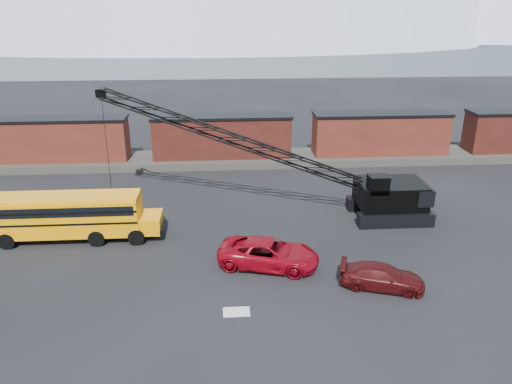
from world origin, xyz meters
TOP-DOWN VIEW (x-y plane):
  - ground at (0.00, 0.00)m, footprint 160.00×160.00m
  - gravel_berm at (0.00, 22.00)m, footprint 120.00×5.00m
  - boxcar_west_near at (-16.00, 22.00)m, footprint 13.70×3.10m
  - boxcar_mid at (0.00, 22.00)m, footprint 13.70×3.10m
  - boxcar_east_near at (16.00, 22.00)m, footprint 13.70×3.10m
  - snow_patch at (0.50, -4.00)m, footprint 1.40×0.90m
  - school_bus at (-10.35, 5.39)m, footprint 11.65×2.65m
  - red_pickup at (2.65, 0.75)m, footprint 6.65×4.35m
  - maroon_suv at (8.82, -2.15)m, footprint 5.09×3.24m
  - crawler_crane at (1.63, 9.21)m, footprint 24.32×5.93m

SIDE VIEW (x-z plane):
  - ground at x=0.00m, z-range 0.00..0.00m
  - snow_patch at x=0.50m, z-range 0.00..0.02m
  - gravel_berm at x=0.00m, z-range 0.00..0.70m
  - maroon_suv at x=8.82m, z-range 0.00..1.37m
  - red_pickup at x=2.65m, z-range 0.00..1.70m
  - school_bus at x=-10.35m, z-range 0.20..3.39m
  - boxcar_west_near at x=-16.00m, z-range 0.68..4.85m
  - boxcar_mid at x=0.00m, z-range 0.68..4.85m
  - boxcar_east_near at x=16.00m, z-range 0.68..4.85m
  - crawler_crane at x=1.63m, z-range 0.73..10.25m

